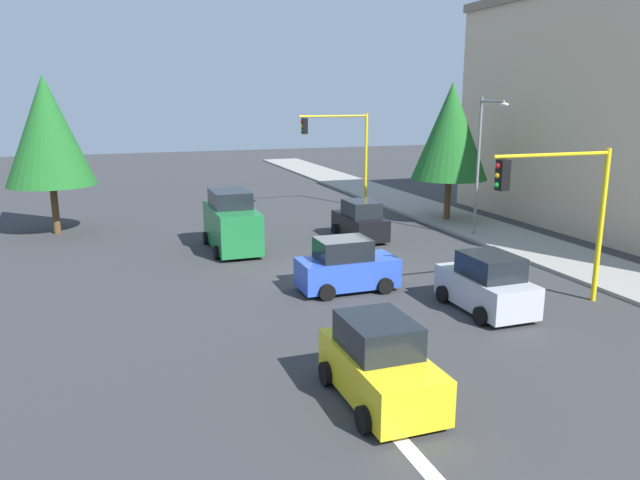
# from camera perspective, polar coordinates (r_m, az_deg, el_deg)

# --- Properties ---
(ground_plane) EXTENTS (120.00, 120.00, 0.00)m
(ground_plane) POSITION_cam_1_polar(r_m,az_deg,el_deg) (24.54, 1.32, -3.29)
(ground_plane) COLOR #353538
(sidewalk_kerb) EXTENTS (80.00, 4.00, 0.15)m
(sidewalk_kerb) POSITION_cam_1_polar(r_m,az_deg,el_deg) (33.65, 15.14, 0.93)
(sidewalk_kerb) COLOR gray
(sidewalk_kerb) RESTS_ON ground
(lane_arrow_near) EXTENTS (2.40, 1.10, 1.10)m
(lane_arrow_near) POSITION_cam_1_polar(r_m,az_deg,el_deg) (13.68, 6.97, -17.51)
(lane_arrow_near) COLOR silver
(lane_arrow_near) RESTS_ON ground
(traffic_signal_near_left) EXTENTS (0.36, 4.59, 5.33)m
(traffic_signal_near_left) POSITION_cam_1_polar(r_m,az_deg,el_deg) (21.50, 21.57, 3.78)
(traffic_signal_near_left) COLOR yellow
(traffic_signal_near_left) RESTS_ON ground
(traffic_signal_far_left) EXTENTS (0.36, 4.59, 6.00)m
(traffic_signal_far_left) POSITION_cam_1_polar(r_m,az_deg,el_deg) (38.75, 1.95, 9.16)
(traffic_signal_far_left) COLOR yellow
(traffic_signal_far_left) RESTS_ON ground
(street_lamp_curbside) EXTENTS (2.15, 0.28, 7.00)m
(street_lamp_curbside) POSITION_cam_1_polar(r_m,az_deg,el_deg) (31.16, 15.08, 7.95)
(street_lamp_curbside) COLOR slate
(street_lamp_curbside) RESTS_ON ground
(tree_opposite_side) EXTENTS (4.44, 4.44, 8.12)m
(tree_opposite_side) POSITION_cam_1_polar(r_m,az_deg,el_deg) (34.12, -24.22, 9.33)
(tree_opposite_side) COLOR brown
(tree_opposite_side) RESTS_ON ground
(tree_roadside_mid) EXTENTS (4.27, 4.27, 7.81)m
(tree_roadside_mid) POSITION_cam_1_polar(r_m,az_deg,el_deg) (35.22, 12.18, 9.93)
(tree_roadside_mid) COLOR brown
(tree_roadside_mid) RESTS_ON ground
(delivery_van_green) EXTENTS (4.80, 2.22, 2.77)m
(delivery_van_green) POSITION_cam_1_polar(r_m,az_deg,el_deg) (28.63, -8.30, 1.62)
(delivery_van_green) COLOR #1E7238
(delivery_van_green) RESTS_ON ground
(car_silver) EXTENTS (3.70, 2.07, 1.98)m
(car_silver) POSITION_cam_1_polar(r_m,az_deg,el_deg) (21.01, 15.36, -4.08)
(car_silver) COLOR #B2B5BA
(car_silver) RESTS_ON ground
(car_yellow) EXTENTS (3.78, 2.05, 1.98)m
(car_yellow) POSITION_cam_1_polar(r_m,az_deg,el_deg) (14.55, 5.62, -11.55)
(car_yellow) COLOR yellow
(car_yellow) RESTS_ON ground
(car_blue) EXTENTS (2.01, 3.65, 1.98)m
(car_blue) POSITION_cam_1_polar(r_m,az_deg,el_deg) (22.40, 2.48, -2.53)
(car_blue) COLOR blue
(car_blue) RESTS_ON ground
(car_black) EXTENTS (3.74, 1.97, 1.98)m
(car_black) POSITION_cam_1_polar(r_m,az_deg,el_deg) (30.58, 3.78, 1.73)
(car_black) COLOR black
(car_black) RESTS_ON ground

